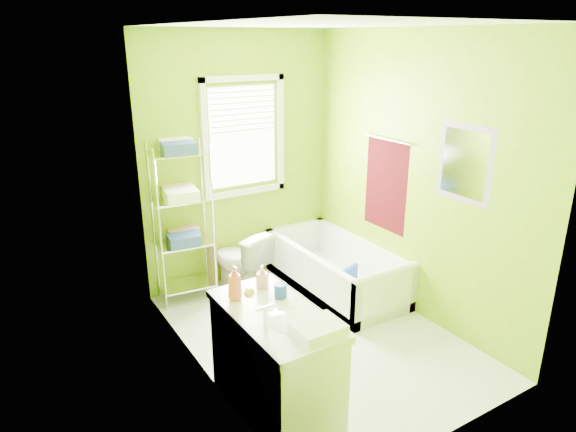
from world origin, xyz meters
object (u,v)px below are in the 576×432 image
bathtub (336,275)px  vanity (276,359)px  wire_shelf_unit (183,205)px  toilet (240,261)px

bathtub → vanity: 1.95m
bathtub → wire_shelf_unit: (-1.38, 0.66, 0.82)m
bathtub → toilet: size_ratio=2.41×
bathtub → wire_shelf_unit: 1.73m
bathtub → vanity: size_ratio=1.54×
toilet → wire_shelf_unit: 0.85m
wire_shelf_unit → bathtub: bearing=-25.5°
vanity → toilet: bearing=70.9°
toilet → vanity: bearing=53.0°
vanity → wire_shelf_unit: size_ratio=0.65×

